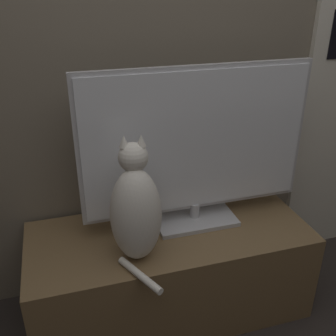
{
  "coord_description": "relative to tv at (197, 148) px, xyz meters",
  "views": [
    {
      "loc": [
        -0.42,
        -0.47,
        1.46
      ],
      "look_at": [
        -0.02,
        0.88,
        0.78
      ],
      "focal_mm": 42.0,
      "sensor_mm": 36.0,
      "label": 1
    }
  ],
  "objects": [
    {
      "name": "cat",
      "position": [
        -0.31,
        -0.18,
        -0.15
      ],
      "size": [
        0.22,
        0.34,
        0.51
      ],
      "rotation": [
        0.0,
        0.0,
        -0.15
      ],
      "color": "silver",
      "rests_on": "tv_stand"
    },
    {
      "name": "tv",
      "position": [
        0.0,
        0.0,
        0.0
      ],
      "size": [
        1.01,
        0.22,
        0.71
      ],
      "color": "#B7B7BC",
      "rests_on": "tv_stand"
    },
    {
      "name": "tv_stand",
      "position": [
        -0.14,
        -0.06,
        -0.59
      ],
      "size": [
        1.25,
        0.52,
        0.44
      ],
      "color": "brown",
      "rests_on": "ground_plane"
    },
    {
      "name": "wall_back",
      "position": [
        -0.14,
        0.24,
        0.49
      ],
      "size": [
        4.8,
        0.05,
        2.6
      ],
      "color": "#756B5B",
      "rests_on": "ground_plane"
    }
  ]
}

